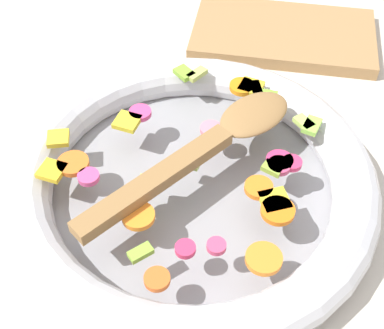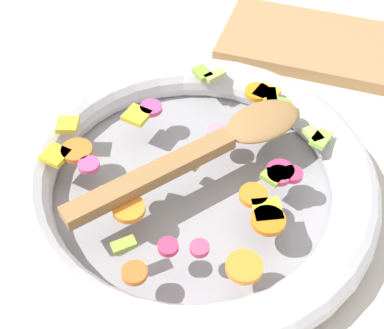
# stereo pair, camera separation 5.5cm
# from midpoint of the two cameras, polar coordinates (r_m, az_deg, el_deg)

# --- Properties ---
(ground_plane) EXTENTS (4.00, 4.00, 0.00)m
(ground_plane) POSITION_cam_midpoint_polar(r_m,az_deg,el_deg) (0.59, 2.68, -3.38)
(ground_plane) COLOR beige
(skillet) EXTENTS (0.40, 0.40, 0.05)m
(skillet) POSITION_cam_midpoint_polar(r_m,az_deg,el_deg) (0.57, 2.75, -2.01)
(skillet) COLOR gray
(skillet) RESTS_ON ground_plane
(chopped_vegetables) EXTENTS (0.29, 0.31, 0.01)m
(chopped_vegetables) POSITION_cam_midpoint_polar(r_m,az_deg,el_deg) (0.55, 3.87, -0.07)
(chopped_vegetables) COLOR orange
(chopped_vegetables) RESTS_ON skillet
(wooden_spoon) EXTENTS (0.20, 0.25, 0.01)m
(wooden_spoon) POSITION_cam_midpoint_polar(r_m,az_deg,el_deg) (0.56, 5.34, 1.98)
(wooden_spoon) COLOR olive
(wooden_spoon) RESTS_ON chopped_vegetables
(cutting_board) EXTENTS (0.26, 0.15, 0.02)m
(cutting_board) POSITION_cam_midpoint_polar(r_m,az_deg,el_deg) (0.81, 14.91, 12.25)
(cutting_board) COLOR #9E7547
(cutting_board) RESTS_ON ground_plane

